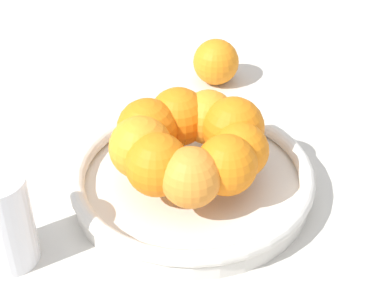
# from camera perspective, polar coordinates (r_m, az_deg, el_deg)

# --- Properties ---
(ground_plane) EXTENTS (4.00, 4.00, 0.00)m
(ground_plane) POSITION_cam_1_polar(r_m,az_deg,el_deg) (0.83, 0.00, -4.31)
(ground_plane) COLOR beige
(fruit_bowl) EXTENTS (0.31, 0.31, 0.04)m
(fruit_bowl) POSITION_cam_1_polar(r_m,az_deg,el_deg) (0.82, 0.00, -3.23)
(fruit_bowl) COLOR silver
(fruit_bowl) RESTS_ON ground_plane
(orange_pile) EXTENTS (0.20, 0.19, 0.08)m
(orange_pile) POSITION_cam_1_polar(r_m,az_deg,el_deg) (0.79, -0.24, 0.14)
(orange_pile) COLOR orange
(orange_pile) RESTS_ON fruit_bowl
(stray_orange) EXTENTS (0.07, 0.07, 0.07)m
(stray_orange) POSITION_cam_1_polar(r_m,az_deg,el_deg) (1.04, 2.15, 7.31)
(stray_orange) COLOR orange
(stray_orange) RESTS_ON ground_plane
(drinking_glass) EXTENTS (0.06, 0.06, 0.12)m
(drinking_glass) POSITION_cam_1_polar(r_m,az_deg,el_deg) (0.74, -16.38, -6.55)
(drinking_glass) COLOR white
(drinking_glass) RESTS_ON ground_plane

